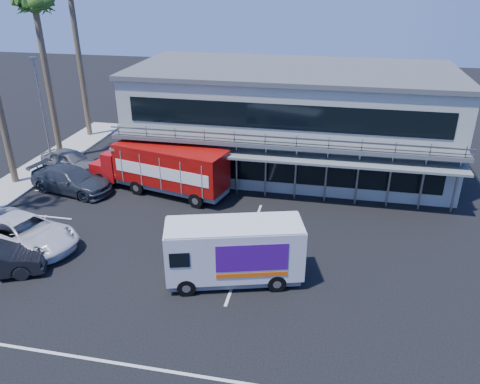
# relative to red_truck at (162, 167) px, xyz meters

# --- Properties ---
(ground) EXTENTS (120.00, 120.00, 0.00)m
(ground) POSITION_rel_red_truck_xyz_m (4.65, -8.66, -1.79)
(ground) COLOR black
(ground) RESTS_ON ground
(building) EXTENTS (22.40, 12.00, 7.30)m
(building) POSITION_rel_red_truck_xyz_m (7.65, 6.28, 1.87)
(building) COLOR #999E91
(building) RESTS_ON ground
(curb_strip) EXTENTS (3.00, 32.00, 0.16)m
(curb_strip) POSITION_rel_red_truck_xyz_m (-10.35, -2.66, -1.71)
(curb_strip) COLOR #A5A399
(curb_strip) RESTS_ON ground
(palm_e) EXTENTS (2.80, 2.80, 12.25)m
(palm_e) POSITION_rel_red_truck_xyz_m (-10.05, 4.34, 8.78)
(palm_e) COLOR brown
(palm_e) RESTS_ON ground
(light_pole_far) EXTENTS (0.50, 0.25, 8.09)m
(light_pole_far) POSITION_rel_red_truck_xyz_m (-9.55, 2.34, 2.71)
(light_pole_far) COLOR gray
(light_pole_far) RESTS_ON ground
(red_truck) EXTENTS (9.94, 4.48, 3.26)m
(red_truck) POSITION_rel_red_truck_xyz_m (0.00, 0.00, 0.00)
(red_truck) COLOR #AA0D0F
(red_truck) RESTS_ON ground
(white_van) EXTENTS (6.60, 3.76, 3.06)m
(white_van) POSITION_rel_red_truck_xyz_m (6.64, -8.69, -0.17)
(white_van) COLOR silver
(white_van) RESTS_ON ground
(parked_car_c) EXTENTS (6.63, 4.36, 1.69)m
(parked_car_c) POSITION_rel_red_truck_xyz_m (-4.85, -7.86, -0.94)
(parked_car_c) COLOR silver
(parked_car_c) RESTS_ON ground
(parked_car_d) EXTENTS (6.09, 3.47, 1.66)m
(parked_car_d) POSITION_rel_red_truck_xyz_m (-5.99, -1.06, -0.96)
(parked_car_d) COLOR #2D333C
(parked_car_d) RESTS_ON ground
(parked_car_e) EXTENTS (5.13, 3.24, 1.63)m
(parked_car_e) POSITION_rel_red_truck_xyz_m (-7.85, 2.14, -0.98)
(parked_car_e) COLOR slate
(parked_car_e) RESTS_ON ground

